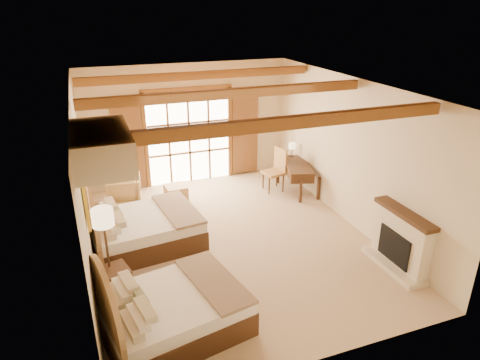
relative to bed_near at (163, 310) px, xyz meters
name	(u,v)px	position (x,y,z in m)	size (l,w,h in m)	color
floor	(232,240)	(1.84, 2.21, -0.41)	(7.00, 7.00, 0.00)	#CEB089
wall_back	(188,124)	(1.84, 5.71, 1.19)	(5.50, 5.50, 0.00)	beige
wall_left	(83,189)	(-0.91, 2.21, 1.19)	(7.00, 7.00, 0.00)	beige
wall_right	(351,153)	(4.59, 2.21, 1.19)	(7.00, 7.00, 0.00)	beige
ceiling	(230,87)	(1.84, 2.21, 2.79)	(7.00, 7.00, 0.00)	#AB6738
ceiling_beams	(230,93)	(1.84, 2.21, 2.67)	(5.39, 4.60, 0.18)	brown
french_doors	(189,138)	(1.84, 5.65, 0.84)	(3.95, 0.08, 2.60)	white
fireplace	(400,243)	(4.44, 0.21, 0.10)	(0.46, 1.40, 1.16)	beige
painting	(86,197)	(-0.86, 1.46, 1.34)	(0.06, 0.95, 0.75)	yellow
canopy_valance	(102,147)	(-0.56, 0.21, 2.54)	(0.70, 1.40, 0.45)	beige
bed_near	(163,310)	(0.00, 0.00, 0.00)	(2.34, 1.92, 1.36)	#3E1F12
bed_far	(137,228)	(-0.03, 2.64, 0.02)	(2.32, 1.86, 1.41)	#3E1F12
nightstand	(115,284)	(-0.61, 1.07, -0.12)	(0.48, 0.48, 0.58)	#3E1F12
floor_lamp	(103,223)	(-0.66, 1.19, 0.98)	(0.35, 0.35, 1.63)	#39281A
armchair	(124,190)	(-0.04, 4.76, -0.05)	(0.77, 0.80, 0.72)	tan
ottoman	(176,193)	(1.18, 4.58, -0.22)	(0.51, 0.51, 0.37)	tan
desk	(298,177)	(4.29, 3.99, 0.00)	(1.00, 1.53, 0.76)	#3E1F12
desk_chair	(274,178)	(3.74, 4.26, -0.06)	(0.59, 0.58, 1.13)	#B77C50
desk_lamp	(292,146)	(4.39, 4.56, 0.64)	(0.19, 0.19, 0.38)	#39281A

